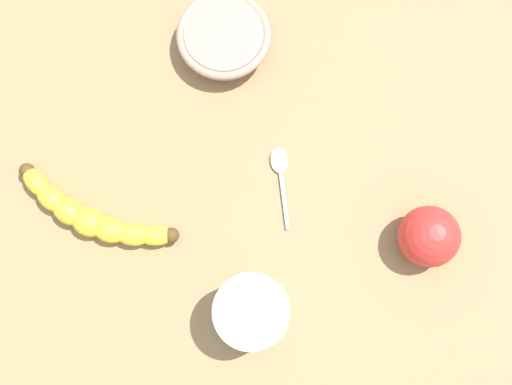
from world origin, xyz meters
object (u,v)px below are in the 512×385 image
ceramic_bowl (224,38)px  apple_fruit (429,236)px  banana (92,217)px  teaspoon (280,165)px  smoothie_glass (251,312)px

ceramic_bowl → apple_fruit: bearing=11.5°
ceramic_bowl → banana: bearing=-66.7°
teaspoon → banana: bearing=99.7°
smoothie_glass → apple_fruit: bearing=80.5°
banana → teaspoon: 25.60cm
banana → teaspoon: bearing=40.2°
smoothie_glass → ceramic_bowl: (-33.09, 16.30, -1.84)cm
teaspoon → ceramic_bowl: bearing=16.9°
banana → ceramic_bowl: size_ratio=1.53×
banana → teaspoon: banana is taller
apple_fruit → banana: bearing=-125.9°
smoothie_glass → teaspoon: size_ratio=0.84×
ceramic_bowl → smoothie_glass: bearing=-26.2°
smoothie_glass → teaspoon: (-14.34, 13.45, -3.78)cm
banana → ceramic_bowl: (-11.80, 27.44, 0.48)cm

